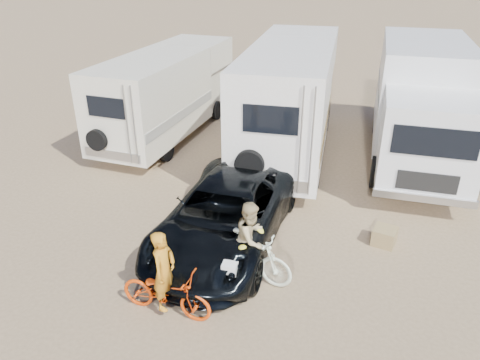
% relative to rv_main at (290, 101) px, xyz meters
% --- Properties ---
extents(ground, '(140.00, 140.00, 0.00)m').
position_rel_rv_main_xyz_m(ground, '(0.37, -6.63, -1.75)').
color(ground, '#957958').
rests_on(ground, ground).
extents(rv_main, '(2.50, 7.82, 3.51)m').
position_rel_rv_main_xyz_m(rv_main, '(0.00, 0.00, 0.00)').
color(rv_main, silver).
rests_on(rv_main, ground).
extents(rv_left, '(3.00, 7.33, 2.95)m').
position_rel_rv_main_xyz_m(rv_left, '(-4.45, 0.63, -0.28)').
color(rv_left, white).
rests_on(rv_left, ground).
extents(box_truck, '(2.91, 7.60, 3.57)m').
position_rel_rv_main_xyz_m(box_truck, '(4.02, 0.23, 0.03)').
color(box_truck, silver).
rests_on(box_truck, ground).
extents(dark_suv, '(2.81, 5.41, 1.46)m').
position_rel_rv_main_xyz_m(dark_suv, '(-0.66, -5.63, -1.02)').
color(dark_suv, black).
rests_on(dark_suv, ground).
extents(bike_man, '(1.85, 0.82, 0.94)m').
position_rel_rv_main_xyz_m(bike_man, '(-1.14, -8.11, -1.28)').
color(bike_man, '#D23A07').
rests_on(bike_man, ground).
extents(bike_woman, '(1.90, 0.99, 1.10)m').
position_rel_rv_main_xyz_m(bike_woman, '(0.17, -6.77, -1.20)').
color(bike_woman, silver).
rests_on(bike_woman, ground).
extents(rider_man, '(0.44, 0.62, 1.59)m').
position_rel_rv_main_xyz_m(rider_man, '(-1.14, -8.11, -0.96)').
color(rider_man, '#C2791A').
rests_on(rider_man, ground).
extents(rider_woman, '(0.79, 0.91, 1.60)m').
position_rel_rv_main_xyz_m(rider_woman, '(0.17, -6.77, -0.95)').
color(rider_woman, tan).
rests_on(rider_woman, ground).
extents(cooler, '(0.61, 0.52, 0.41)m').
position_rel_rv_main_xyz_m(cooler, '(-1.04, -2.52, -1.55)').
color(cooler, '#2C4B91').
rests_on(cooler, ground).
extents(crate, '(0.62, 0.62, 0.40)m').
position_rel_rv_main_xyz_m(crate, '(2.91, -4.86, -1.55)').
color(crate, olive).
rests_on(crate, ground).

